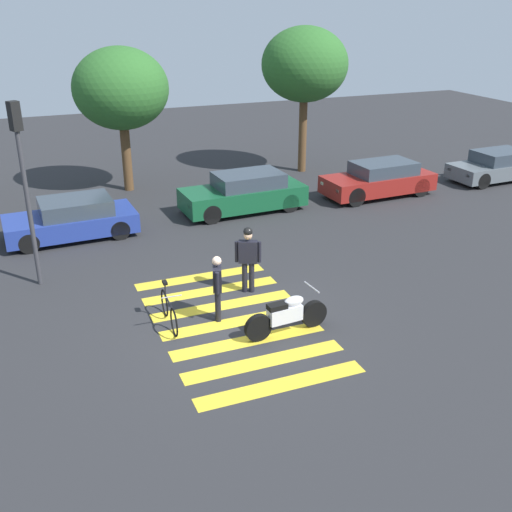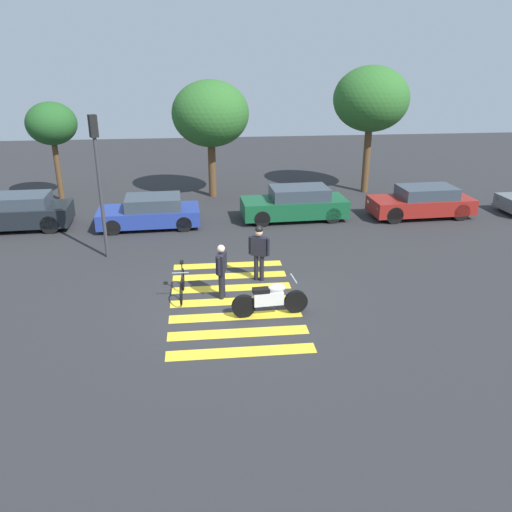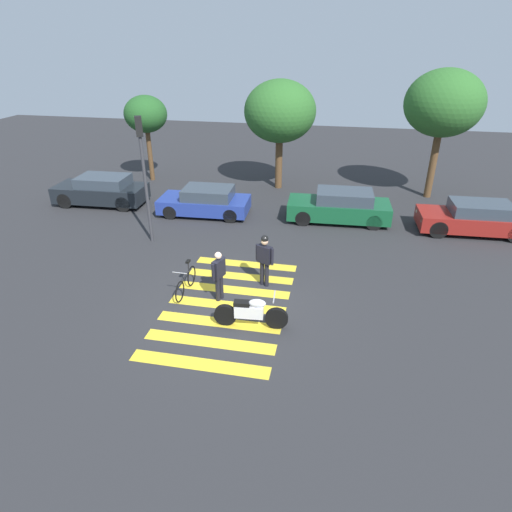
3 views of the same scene
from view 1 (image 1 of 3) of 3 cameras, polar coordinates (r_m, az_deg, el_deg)
name	(u,v)px [view 1 (image 1 of 3)]	position (r m, az deg, el deg)	size (l,w,h in m)	color
ground_plane	(235,322)	(14.32, -2.02, -6.27)	(60.00, 60.00, 0.00)	#2B2B2D
police_motorcycle	(286,315)	(13.68, 2.88, -5.59)	(2.08, 0.62, 1.04)	black
leaning_bicycle	(169,311)	(14.18, -8.20, -5.12)	(0.46, 1.67, 0.99)	black
officer_on_foot	(217,284)	(14.06, -3.66, -2.69)	(0.33, 0.63, 1.62)	black
officer_by_motorcycle	(248,255)	(15.33, -0.76, 0.09)	(0.62, 0.38, 1.78)	black
crosswalk_stripes	(235,322)	(14.32, -2.02, -6.25)	(3.57, 5.85, 0.01)	yellow
car_blue_hatchback	(72,219)	(19.96, -16.94, 3.34)	(4.07, 1.96, 1.26)	black
car_green_compact	(244,193)	(21.53, -1.12, 5.95)	(4.42, 1.91, 1.38)	black
car_maroon_wagon	(379,180)	(23.74, 11.53, 7.07)	(4.37, 1.87, 1.31)	black
car_grey_coupe	(497,166)	(27.26, 21.73, 7.87)	(4.00, 1.84, 1.24)	black
traffic_light_pole	(22,168)	(16.13, -21.16, 7.77)	(0.32, 0.36, 4.79)	#38383D
street_tree_mid	(121,89)	(23.91, -12.62, 15.10)	(3.57, 3.57, 5.44)	brown
street_tree_far	(305,65)	(26.22, 4.61, 17.50)	(3.58, 3.58, 6.03)	brown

